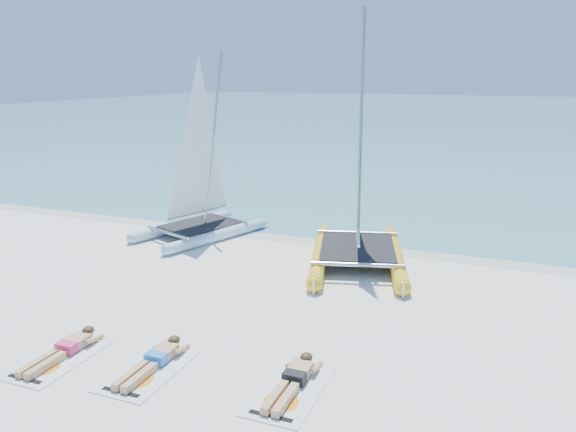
# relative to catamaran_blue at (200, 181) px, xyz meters

# --- Properties ---
(ground) EXTENTS (140.00, 140.00, 0.00)m
(ground) POSITION_rel_catamaran_blue_xyz_m (3.75, -4.57, -1.73)
(ground) COLOR silver
(ground) RESTS_ON ground
(sea) EXTENTS (140.00, 115.00, 0.01)m
(sea) POSITION_rel_catamaran_blue_xyz_m (3.75, 58.43, -1.72)
(sea) COLOR #73B5C1
(sea) RESTS_ON ground
(wet_sand_strip) EXTENTS (140.00, 1.40, 0.01)m
(wet_sand_strip) POSITION_rel_catamaran_blue_xyz_m (3.75, 0.93, -1.73)
(wet_sand_strip) COLOR silver
(wet_sand_strip) RESTS_ON ground
(catamaran_blue) EXTENTS (3.35, 4.68, 5.79)m
(catamaran_blue) POSITION_rel_catamaran_blue_xyz_m (0.00, 0.00, 0.00)
(catamaran_blue) COLOR #C0DCFD
(catamaran_blue) RESTS_ON ground
(catamaran_yellow) EXTENTS (3.67, 5.57, 6.91)m
(catamaran_yellow) POSITION_rel_catamaran_blue_xyz_m (5.09, -0.24, 0.45)
(catamaran_yellow) COLOR yellow
(catamaran_yellow) RESTS_ON ground
(towel_a) EXTENTS (1.00, 1.85, 0.02)m
(towel_a) POSITION_rel_catamaran_blue_xyz_m (1.60, -7.86, -1.72)
(towel_a) COLOR white
(towel_a) RESTS_ON ground
(sunbather_a) EXTENTS (0.37, 1.73, 0.26)m
(sunbather_a) POSITION_rel_catamaran_blue_xyz_m (1.60, -7.66, -1.61)
(sunbather_a) COLOR tan
(sunbather_a) RESTS_ON towel_a
(towel_b) EXTENTS (1.00, 1.85, 0.02)m
(towel_b) POSITION_rel_catamaran_blue_xyz_m (3.35, -7.59, -1.72)
(towel_b) COLOR white
(towel_b) RESTS_ON ground
(sunbather_b) EXTENTS (0.37, 1.73, 0.26)m
(sunbather_b) POSITION_rel_catamaran_blue_xyz_m (3.35, -7.40, -1.61)
(sunbather_b) COLOR tan
(sunbather_b) RESTS_ON towel_b
(towel_c) EXTENTS (1.00, 1.85, 0.02)m
(towel_c) POSITION_rel_catamaran_blue_xyz_m (5.84, -7.30, -1.72)
(towel_c) COLOR white
(towel_c) RESTS_ON ground
(sunbather_c) EXTENTS (0.37, 1.73, 0.26)m
(sunbather_c) POSITION_rel_catamaran_blue_xyz_m (5.84, -7.10, -1.61)
(sunbather_c) COLOR tan
(sunbather_c) RESTS_ON towel_c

